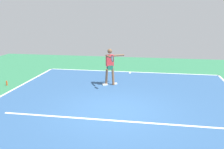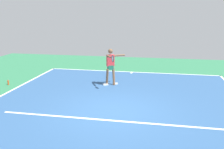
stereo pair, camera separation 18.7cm
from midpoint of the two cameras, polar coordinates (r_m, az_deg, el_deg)
name	(u,v)px [view 1 (the left image)]	position (r m, az deg, el deg)	size (l,w,h in m)	color
ground_plane	(115,110)	(8.53, 0.07, -8.45)	(21.49, 21.49, 0.00)	#2D754C
court_surface	(115,110)	(8.53, 0.07, -8.44)	(9.76, 11.77, 0.00)	#2D5484
court_line_baseline_near	(130,72)	(14.06, 3.97, 0.62)	(9.76, 0.10, 0.01)	white
court_line_service	(111,120)	(7.79, -0.94, -10.72)	(7.32, 0.10, 0.01)	white
court_line_centre_mark	(130,73)	(13.86, 3.89, 0.43)	(0.10, 0.30, 0.01)	white
tennis_player	(110,65)	(11.21, -0.92, 2.36)	(0.97, 1.36, 1.73)	brown
water_bottle	(7,83)	(12.44, -23.90, -1.86)	(0.07, 0.07, 0.22)	#D84C1E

